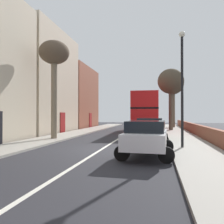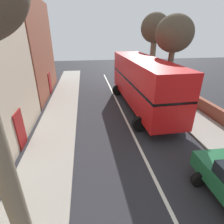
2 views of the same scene
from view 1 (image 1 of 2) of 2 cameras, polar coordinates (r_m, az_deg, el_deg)
The scene contains 11 objects.
ground_plane at distance 12.16m, azimuth -2.83°, elevation -9.59°, with size 84.00×84.00×0.00m, color #28282D.
road_centre_line at distance 12.16m, azimuth -2.83°, elevation -9.57°, with size 0.16×54.00×0.01m, color silver.
sidewalk_left at distance 14.17m, azimuth -22.61°, elevation -8.02°, with size 2.60×60.00×0.12m, color #9E998E.
sidewalk_right at distance 11.94m, azimuth 20.93°, elevation -9.42°, with size 2.60×60.00×0.12m, color #9E998E.
double_decker_bus at distance 25.53m, azimuth 8.63°, elevation 0.39°, with size 3.75×10.78×4.06m.
parked_car_green_right_0 at distance 15.73m, azimuth 9.77°, elevation -4.09°, with size 2.47×4.37×1.65m.
parked_car_white_right_1 at distance 10.22m, azimuth 8.83°, elevation -6.06°, with size 2.53×4.20×1.61m.
street_tree_left_0 at distance 17.75m, azimuth -14.55°, elevation 13.25°, with size 2.26×2.26×7.31m.
street_tree_right_1 at distance 32.95m, azimuth 15.21°, elevation 6.62°, with size 3.11×3.11×7.72m.
street_tree_right_3 at distance 27.07m, azimuth 14.77°, elevation 7.34°, with size 3.01×3.01×7.11m.
lamppost_right at distance 12.85m, azimuth 17.46°, elevation 7.95°, with size 0.32×0.32×6.31m.
Camera 1 is at (2.97, -11.64, 1.89)m, focal length 35.81 mm.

